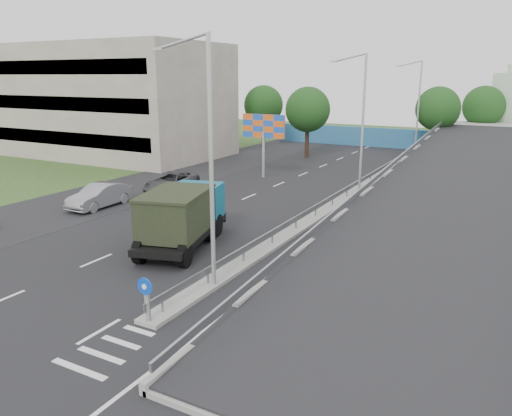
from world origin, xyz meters
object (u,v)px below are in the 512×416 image
Objects in this scene: billboard at (264,130)px; lamp_post_near at (207,151)px; sign_bollard at (147,299)px; lamp_post_far at (417,103)px; parked_car_c at (171,182)px; parked_car_b at (100,196)px; lamp_post_mid at (361,116)px; dump_truck at (183,214)px.

lamp_post_near is at bearing -67.51° from billboard.
sign_bollard is 0.17× the size of lamp_post_far.
parked_car_c is at bearing 125.82° from sign_bollard.
billboard reaches higher than sign_bollard.
lamp_post_far is at bearing 65.58° from parked_car_b.
billboard is at bearing 59.02° from parked_car_c.
lamp_post_near is at bearing -90.00° from lamp_post_far.
billboard is at bearing 167.62° from lamp_post_mid.
lamp_post_mid reaches higher than parked_car_b.
sign_bollard is 0.30× the size of billboard.
lamp_post_near is 2.07× the size of parked_car_b.
parked_car_c is at bearing -153.73° from lamp_post_mid.
parked_car_b is (-13.96, 11.44, -0.23)m from sign_bollard.
lamp_post_far is at bearing 90.00° from lamp_post_mid.
dump_truck is 10.64m from parked_car_b.
lamp_post_near is at bearing -90.00° from lamp_post_mid.
lamp_post_mid is at bearing -90.00° from lamp_post_far.
lamp_post_mid reaches higher than billboard.
lamp_post_near is at bearing -54.27° from parked_car_c.
parked_car_b is at bearing -113.49° from lamp_post_far.
lamp_post_mid is at bearing -12.38° from billboard.
parked_car_b is at bearing -138.65° from lamp_post_mid.
parked_car_b is at bearing 151.59° from lamp_post_near.
lamp_post_near is 1.87× the size of parked_car_c.
sign_bollard reaches higher than parked_car_b.
billboard reaches higher than dump_truck.
sign_bollard is 0.17× the size of lamp_post_near.
dump_truck is at bearing -104.50° from lamp_post_mid.
lamp_post_far is at bearing 67.70° from dump_truck.
parked_car_c is (-3.65, -8.30, -3.44)m from billboard.
parked_car_b is at bearing -109.41° from parked_car_c.
lamp_post_near is 6.96m from dump_truck.
lamp_post_mid is 17.23m from dump_truck.
billboard reaches higher than parked_car_c.
lamp_post_mid reaches higher than dump_truck.
lamp_post_far is at bearing 63.16° from billboard.
lamp_post_far is 1.33× the size of dump_truck.
lamp_post_mid reaches higher than sign_bollard.
lamp_post_mid is 20.00m from lamp_post_far.
lamp_post_far is 29.66m from parked_car_c.
lamp_post_near reaches higher than parked_car_b.
lamp_post_near reaches higher than dump_truck.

